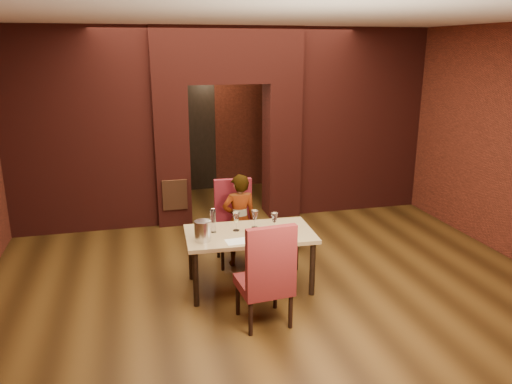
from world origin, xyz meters
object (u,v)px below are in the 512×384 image
dining_table (250,260)px  wine_glass_c (274,221)px  potted_plant (293,237)px  chair_near (264,272)px  wine_glass_b (255,219)px  chair_far (236,223)px  wine_glass_a (236,222)px  person_seated (240,220)px  water_bottle (213,220)px  wine_bucket (203,231)px

dining_table → wine_glass_c: size_ratio=7.09×
potted_plant → chair_near: bearing=-117.2°
dining_table → wine_glass_b: (0.10, 0.14, 0.47)m
chair_far → wine_glass_b: 0.68m
wine_glass_a → wine_glass_b: bearing=10.7°
chair_far → person_seated: 0.10m
water_bottle → dining_table: bearing=-15.2°
wine_bucket → water_bottle: bearing=56.7°
dining_table → potted_plant: size_ratio=4.18×
wine_glass_a → chair_far: bearing=78.6°
chair_far → person_seated: bearing=-56.5°
chair_near → wine_glass_b: bearing=-103.5°
person_seated → chair_near: bearing=86.5°
wine_glass_a → wine_glass_b: size_ratio=1.04×
dining_table → person_seated: size_ratio=1.21×
water_bottle → potted_plant: (1.32, 0.89, -0.69)m
chair_far → wine_glass_b: bearing=-77.2°
wine_glass_a → water_bottle: bearing=175.4°
dining_table → wine_glass_c: wine_glass_c is taller
dining_table → wine_bucket: 0.77m
wine_bucket → wine_glass_c: bearing=8.4°
person_seated → wine_glass_a: bearing=73.2°
chair_near → potted_plant: bearing=-122.1°
wine_bucket → person_seated: bearing=53.2°
chair_far → person_seated: (0.04, -0.06, 0.07)m
wine_glass_a → potted_plant: size_ratio=0.63×
dining_table → potted_plant: dining_table is taller
chair_near → wine_glass_c: 0.94m
water_bottle → potted_plant: size_ratio=0.81×
person_seated → water_bottle: size_ratio=4.28×
potted_plant → wine_glass_b: bearing=-132.5°
wine_glass_b → potted_plant: (0.80, 0.87, -0.65)m
potted_plant → person_seated: bearing=-159.8°
wine_glass_b → wine_bucket: 0.74m
wine_glass_c → water_bottle: water_bottle is taller
chair_far → wine_glass_a: 0.73m
person_seated → wine_glass_b: bearing=96.8°
dining_table → wine_glass_a: wine_glass_a is taller
person_seated → wine_glass_c: size_ratio=5.88×
wine_glass_a → water_bottle: (-0.28, 0.02, 0.03)m
wine_bucket → water_bottle: size_ratio=0.80×
chair_far → wine_bucket: (-0.57, -0.88, 0.27)m
chair_near → wine_glass_c: chair_near is taller
wine_bucket → potted_plant: bearing=37.5°
potted_plant → wine_glass_a: bearing=-138.6°
person_seated → wine_bucket: bearing=52.5°
wine_glass_c → water_bottle: size_ratio=0.73×
wine_glass_b → potted_plant: 1.35m
chair_near → water_bottle: bearing=-73.1°
wine_glass_c → potted_plant: size_ratio=0.59×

